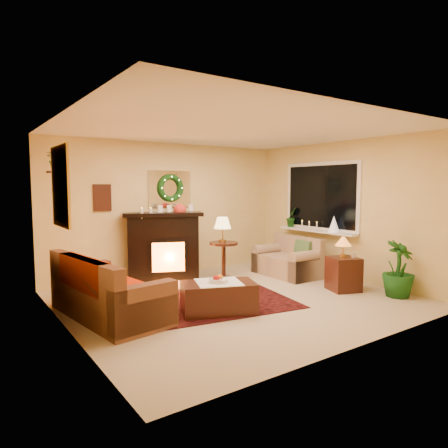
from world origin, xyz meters
TOP-DOWN VIEW (x-y plane):
  - floor at (0.00, 0.00)m, footprint 5.00×5.00m
  - ceiling at (0.00, 0.00)m, footprint 5.00×5.00m
  - wall_back at (0.00, 2.25)m, footprint 5.00×5.00m
  - wall_front at (0.00, -2.25)m, footprint 5.00×5.00m
  - wall_left at (-2.50, 0.00)m, footprint 4.50×4.50m
  - wall_right at (2.50, 0.00)m, footprint 4.50×4.50m
  - area_rug at (-0.41, 0.09)m, footprint 2.62×2.14m
  - sofa at (-1.90, 0.32)m, footprint 1.12×2.05m
  - red_throw at (-1.92, 0.47)m, footprint 0.73×1.19m
  - fireplace at (-0.32, 1.91)m, footprint 1.36×0.87m
  - poinsettia at (0.04, 1.91)m, footprint 0.24×0.24m
  - mantel_candle_a at (-0.75, 1.89)m, footprint 0.06×0.06m
  - mantel_candle_b at (-0.58, 1.87)m, footprint 0.06×0.06m
  - mantel_mirror at (0.00, 2.23)m, footprint 0.92×0.02m
  - wreath at (0.00, 2.19)m, footprint 0.55×0.11m
  - wall_art at (-1.35, 2.23)m, footprint 0.32×0.03m
  - gold_mirror at (-2.48, 0.30)m, footprint 0.03×0.84m
  - hanging_plant at (-2.34, 1.05)m, footprint 0.33×0.28m
  - loveseat at (1.80, 0.78)m, footprint 0.78×1.32m
  - window_frame at (2.48, 0.55)m, footprint 0.03×1.86m
  - window_glass at (2.47, 0.55)m, footprint 0.02×1.70m
  - window_sill at (2.38, 0.55)m, footprint 0.22×1.86m
  - mini_tree at (2.36, 0.11)m, footprint 0.21×0.21m
  - sill_plant at (2.39, 1.28)m, footprint 0.29×0.24m
  - side_table_round at (0.61, 1.24)m, footprint 0.62×0.62m
  - lamp_cream at (0.58, 1.24)m, footprint 0.32×0.32m
  - end_table_square at (1.79, -0.60)m, footprint 0.59×0.59m
  - lamp_tiffany at (1.78, -0.58)m, footprint 0.27×0.27m
  - coffee_table at (-0.60, -0.39)m, footprint 1.14×0.88m
  - fruit_bowl at (-0.61, -0.40)m, footprint 0.27×0.27m
  - floor_palm at (2.19, -1.34)m, footprint 1.70×1.70m

SIDE VIEW (x-z plane):
  - floor at x=0.00m, z-range 0.00..0.00m
  - area_rug at x=-0.41m, z-range 0.00..0.01m
  - coffee_table at x=-0.60m, z-range 0.00..0.42m
  - end_table_square at x=1.79m, z-range -0.01..0.55m
  - side_table_round at x=0.61m, z-range -0.03..0.68m
  - loveseat at x=1.80m, z-range 0.04..0.80m
  - sofa at x=-1.90m, z-range 0.01..0.85m
  - floor_palm at x=2.19m, z-range -0.89..1.79m
  - fruit_bowl at x=-0.61m, z-range 0.42..0.48m
  - red_throw at x=-1.92m, z-range 0.45..0.46m
  - fireplace at x=-0.32m, z-range -0.05..1.15m
  - lamp_tiffany at x=1.78m, z-range 0.55..0.94m
  - window_sill at x=2.38m, z-range 0.85..0.89m
  - lamp_cream at x=0.58m, z-range 0.63..1.13m
  - mini_tree at x=2.36m, z-range 0.88..1.20m
  - sill_plant at x=2.39m, z-range 0.82..1.35m
  - mantel_candle_a at x=-0.75m, z-range 1.17..1.35m
  - mantel_candle_b at x=-0.58m, z-range 1.17..1.35m
  - wall_back at x=0.00m, z-range 1.30..1.30m
  - wall_front at x=0.00m, z-range 1.30..1.30m
  - wall_left at x=-2.50m, z-range 1.30..1.30m
  - wall_right at x=2.50m, z-range 1.30..1.30m
  - poinsettia at x=0.04m, z-range 1.18..1.42m
  - wall_art at x=-1.35m, z-range 1.31..1.79m
  - window_frame at x=2.48m, z-range 0.87..2.23m
  - window_glass at x=2.47m, z-range 0.94..2.16m
  - mantel_mirror at x=0.00m, z-range 1.34..2.06m
  - wreath at x=0.00m, z-range 1.44..2.00m
  - gold_mirror at x=-2.48m, z-range 1.25..2.25m
  - hanging_plant at x=-2.34m, z-range 1.79..2.15m
  - ceiling at x=0.00m, z-range 2.60..2.60m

